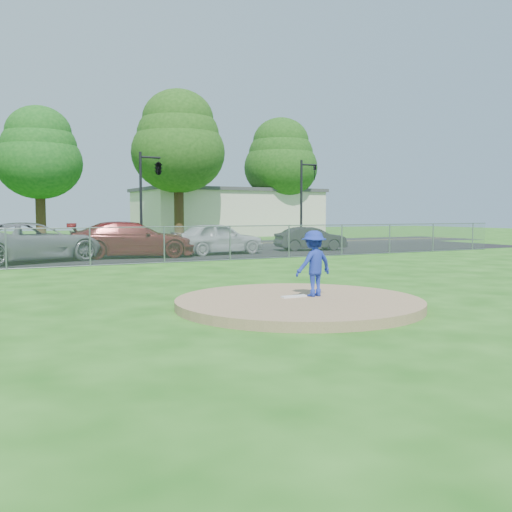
{
  "coord_description": "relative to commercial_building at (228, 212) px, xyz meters",
  "views": [
    {
      "loc": [
        -6.6,
        -10.49,
        2.07
      ],
      "look_at": [
        0.0,
        2.0,
        1.0
      ],
      "focal_mm": 40.0,
      "sensor_mm": 36.0,
      "label": 1
    }
  ],
  "objects": [
    {
      "name": "traffic_cone",
      "position": [
        -20.96,
        -22.25,
        -1.84
      ],
      "size": [
        0.32,
        0.32,
        0.62
      ],
      "primitive_type": "cone",
      "color": "#E04B0B",
      "rests_on": "parking_lot"
    },
    {
      "name": "tree_center",
      "position": [
        -17.0,
        -4.0,
        4.31
      ],
      "size": [
        6.16,
        6.16,
        9.84
      ],
      "color": "#3A2515",
      "rests_on": "ground"
    },
    {
      "name": "pitcher",
      "position": [
        -15.51,
        -37.85,
        -1.22
      ],
      "size": [
        1.02,
        0.68,
        1.48
      ],
      "primitive_type": "imported",
      "rotation": [
        0.0,
        0.0,
        3.28
      ],
      "color": "#1C2F9C",
      "rests_on": "pitchers_mound"
    },
    {
      "name": "parked_car_charcoal",
      "position": [
        -5.2,
        -22.04,
        -1.51
      ],
      "size": [
        4.09,
        2.11,
        1.29
      ],
      "primitive_type": "imported",
      "rotation": [
        0.0,
        0.0,
        1.37
      ],
      "color": "#252528",
      "rests_on": "parking_lot"
    },
    {
      "name": "traffic_signal_right",
      "position": [
        -1.76,
        -16.0,
        1.2
      ],
      "size": [
        1.28,
        0.2,
        5.6
      ],
      "color": "black",
      "rests_on": "ground"
    },
    {
      "name": "parked_car_darkred",
      "position": [
        -15.34,
        -22.43,
        -1.32
      ],
      "size": [
        6.09,
        3.44,
        1.66
      ],
      "primitive_type": "imported",
      "rotation": [
        0.0,
        0.0,
        1.37
      ],
      "color": "maroon",
      "rests_on": "parking_lot"
    },
    {
      "name": "tree_far_right",
      "position": [
        4.0,
        -3.0,
        4.9
      ],
      "size": [
        6.72,
        6.72,
        10.74
      ],
      "color": "#341F12",
      "rests_on": "ground"
    },
    {
      "name": "commercial_building",
      "position": [
        0.0,
        0.0,
        0.0
      ],
      "size": [
        16.4,
        9.4,
        4.3
      ],
      "color": "beige",
      "rests_on": "ground"
    },
    {
      "name": "chain_link_fence",
      "position": [
        -16.0,
        -26.0,
        -1.41
      ],
      "size": [
        40.0,
        0.06,
        1.5
      ],
      "primitive_type": "cube",
      "color": "gray",
      "rests_on": "ground"
    },
    {
      "name": "pitching_rubber",
      "position": [
        -16.0,
        -37.8,
        -1.94
      ],
      "size": [
        0.6,
        0.15,
        0.04
      ],
      "primitive_type": "cube",
      "color": "white",
      "rests_on": "pitchers_mound"
    },
    {
      "name": "pitchers_mound",
      "position": [
        -16.0,
        -38.0,
        -2.06
      ],
      "size": [
        5.4,
        5.4,
        0.2
      ],
      "primitive_type": "cylinder",
      "color": "#947251",
      "rests_on": "ground"
    },
    {
      "name": "tree_right",
      "position": [
        -7.0,
        -6.0,
        5.49
      ],
      "size": [
        7.28,
        7.28,
        11.63
      ],
      "color": "#342212",
      "rests_on": "ground"
    },
    {
      "name": "parked_car_pearl",
      "position": [
        -11.0,
        -22.41,
        -1.35
      ],
      "size": [
        4.79,
        2.18,
        1.59
      ],
      "primitive_type": "imported",
      "rotation": [
        0.0,
        0.0,
        1.64
      ],
      "color": "silver",
      "rests_on": "parking_lot"
    },
    {
      "name": "parked_car_gray",
      "position": [
        -19.78,
        -22.91,
        -1.32
      ],
      "size": [
        6.58,
        4.63,
        1.67
      ],
      "primitive_type": "imported",
      "rotation": [
        0.0,
        0.0,
        1.92
      ],
      "color": "gray",
      "rests_on": "parking_lot"
    },
    {
      "name": "ground",
      "position": [
        -16.0,
        -28.0,
        -2.16
      ],
      "size": [
        120.0,
        120.0,
        0.0
      ],
      "primitive_type": "plane",
      "color": "#1C5813",
      "rests_on": "ground"
    },
    {
      "name": "traffic_signal_center",
      "position": [
        -12.03,
        -16.0,
        2.45
      ],
      "size": [
        1.42,
        2.48,
        5.6
      ],
      "color": "black",
      "rests_on": "ground"
    },
    {
      "name": "parking_lot",
      "position": [
        -16.0,
        -21.5,
        -2.15
      ],
      "size": [
        50.0,
        8.0,
        0.01
      ],
      "primitive_type": "cube",
      "color": "black",
      "rests_on": "ground"
    },
    {
      "name": "street",
      "position": [
        -16.0,
        -14.0,
        -2.16
      ],
      "size": [
        60.0,
        7.0,
        0.01
      ],
      "primitive_type": "cube",
      "color": "black",
      "rests_on": "ground"
    }
  ]
}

